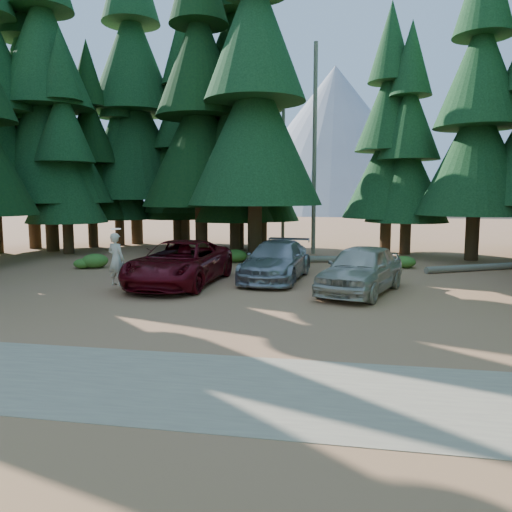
% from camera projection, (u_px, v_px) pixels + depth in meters
% --- Properties ---
extents(ground, '(160.00, 160.00, 0.00)m').
position_uv_depth(ground, '(256.00, 307.00, 15.42)').
color(ground, '#AD7949').
rests_on(ground, ground).
extents(gravel_strip, '(26.00, 3.50, 0.01)m').
position_uv_depth(gravel_strip, '(192.00, 385.00, 9.07)').
color(gravel_strip, gray).
rests_on(gravel_strip, ground).
extents(forest_belt_north, '(36.00, 7.00, 22.00)m').
position_uv_depth(forest_belt_north, '(300.00, 252.00, 30.07)').
color(forest_belt_north, black).
rests_on(forest_belt_north, ground).
extents(snag_front, '(0.24, 0.24, 12.00)m').
position_uv_depth(snag_front, '(315.00, 150.00, 28.70)').
color(snag_front, gray).
rests_on(snag_front, ground).
extents(snag_back, '(0.20, 0.20, 10.00)m').
position_uv_depth(snag_back, '(283.00, 169.00, 30.65)').
color(snag_back, gray).
rests_on(snag_back, ground).
extents(mountain_peak, '(48.00, 50.00, 28.00)m').
position_uv_depth(mountain_peak, '(322.00, 148.00, 100.49)').
color(mountain_peak, '#9A9CA2').
rests_on(mountain_peak, ground).
extents(red_pickup, '(3.03, 6.18, 1.69)m').
position_uv_depth(red_pickup, '(180.00, 263.00, 19.19)').
color(red_pickup, '#590710').
rests_on(red_pickup, ground).
extents(silver_minivan_center, '(2.68, 5.57, 1.56)m').
position_uv_depth(silver_minivan_center, '(276.00, 261.00, 20.30)').
color(silver_minivan_center, '#9B9DA2').
rests_on(silver_minivan_center, ground).
extents(silver_minivan_right, '(3.55, 5.40, 1.71)m').
position_uv_depth(silver_minivan_right, '(361.00, 269.00, 17.54)').
color(silver_minivan_right, beige).
rests_on(silver_minivan_right, ground).
extents(frisbee_player, '(0.81, 0.65, 2.08)m').
position_uv_depth(frisbee_player, '(116.00, 259.00, 18.00)').
color(frisbee_player, beige).
rests_on(frisbee_player, ground).
extents(log_left, '(4.58, 1.14, 0.33)m').
position_uv_depth(log_left, '(297.00, 259.00, 25.61)').
color(log_left, gray).
rests_on(log_left, ground).
extents(log_mid, '(3.64, 0.54, 0.30)m').
position_uv_depth(log_mid, '(274.00, 259.00, 25.83)').
color(log_mid, gray).
rests_on(log_mid, ground).
extents(log_right, '(4.39, 2.58, 0.31)m').
position_uv_depth(log_right, '(471.00, 268.00, 22.61)').
color(log_right, gray).
rests_on(log_right, ground).
extents(shrub_far_left, '(1.22, 1.22, 0.67)m').
position_uv_depth(shrub_far_left, '(95.00, 261.00, 23.65)').
color(shrub_far_left, '#316E21').
rests_on(shrub_far_left, ground).
extents(shrub_left, '(0.96, 0.96, 0.53)m').
position_uv_depth(shrub_left, '(199.00, 258.00, 25.45)').
color(shrub_left, '#316E21').
rests_on(shrub_left, ground).
extents(shrub_center_left, '(1.19, 1.19, 0.66)m').
position_uv_depth(shrub_center_left, '(235.00, 256.00, 25.66)').
color(shrub_center_left, '#316E21').
rests_on(shrub_center_left, ground).
extents(shrub_center_right, '(0.79, 0.79, 0.43)m').
position_uv_depth(shrub_center_right, '(282.00, 259.00, 25.24)').
color(shrub_center_right, '#316E21').
rests_on(shrub_center_right, ground).
extents(shrub_right, '(1.29, 1.29, 0.71)m').
position_uv_depth(shrub_right, '(356.00, 268.00, 21.18)').
color(shrub_right, '#316E21').
rests_on(shrub_right, ground).
extents(shrub_far_right, '(1.02, 1.02, 0.56)m').
position_uv_depth(shrub_far_right, '(405.00, 262.00, 23.67)').
color(shrub_far_right, '#316E21').
rests_on(shrub_far_right, ground).
extents(shrub_edge_west, '(0.85, 0.85, 0.47)m').
position_uv_depth(shrub_edge_west, '(83.00, 263.00, 23.48)').
color(shrub_edge_west, '#316E21').
rests_on(shrub_edge_west, ground).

